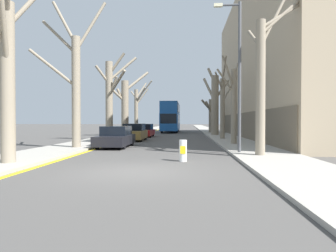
{
  "coord_description": "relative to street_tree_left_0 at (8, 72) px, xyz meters",
  "views": [
    {
      "loc": [
        1.78,
        -9.98,
        1.71
      ],
      "look_at": [
        -0.81,
        29.85,
        1.04
      ],
      "focal_mm": 32.0,
      "sensor_mm": 36.0,
      "label": 1
    }
  ],
  "objects": [
    {
      "name": "street_tree_left_1",
      "position": [
        -0.08,
        6.89,
        0.51
      ],
      "size": [
        4.51,
        1.53,
        9.22
      ],
      "color": "gray",
      "rests_on": "ground"
    },
    {
      "name": "street_tree_left_0",
      "position": [
        0.0,
        0.0,
        0.0
      ],
      "size": [
        2.49,
        2.9,
        7.73
      ],
      "color": "gray",
      "rests_on": "ground"
    },
    {
      "name": "kerb_line_stripe",
      "position": [
        1.26,
        49.0,
        -3.58
      ],
      "size": [
        0.24,
        120.0,
        0.01
      ],
      "primitive_type": "cube",
      "color": "yellow",
      "rests_on": "ground"
    },
    {
      "name": "sidewalk_right",
      "position": [
        10.62,
        49.0,
        -3.53
      ],
      "size": [
        3.23,
        120.0,
        0.12
      ],
      "primitive_type": "cube",
      "color": "#A39E93",
      "rests_on": "ground"
    },
    {
      "name": "street_tree_right_2",
      "position": [
        10.04,
        16.55,
        -0.4
      ],
      "size": [
        2.13,
        3.02,
        7.11
      ],
      "color": "gray",
      "rests_on": "ground"
    },
    {
      "name": "street_tree_right_1",
      "position": [
        10.04,
        10.34,
        -0.58
      ],
      "size": [
        1.96,
        3.37,
        6.19
      ],
      "color": "gray",
      "rests_on": "ground"
    },
    {
      "name": "double_decker_bus",
      "position": [
        4.27,
        34.78,
        -1.09
      ],
      "size": [
        2.49,
        11.88,
        4.41
      ],
      "color": "#19519E",
      "rests_on": "ground"
    },
    {
      "name": "street_tree_left_3",
      "position": [
        -0.09,
        21.99,
        -0.19
      ],
      "size": [
        4.07,
        3.16,
        7.49
      ],
      "color": "gray",
      "rests_on": "ground"
    },
    {
      "name": "street_tree_left_2",
      "position": [
        0.09,
        14.8,
        0.27
      ],
      "size": [
        3.37,
        3.39,
        7.66
      ],
      "color": "gray",
      "rests_on": "ground"
    },
    {
      "name": "ground_plane",
      "position": [
        5.04,
        -1.0,
        -3.59
      ],
      "size": [
        300.0,
        300.0,
        0.0
      ],
      "primitive_type": "plane",
      "color": "#4C4947"
    },
    {
      "name": "parked_car_1",
      "position": [
        2.17,
        14.81,
        -2.89
      ],
      "size": [
        1.88,
        4.19,
        1.48
      ],
      "color": "olive",
      "rests_on": "ground"
    },
    {
      "name": "street_tree_right_3",
      "position": [
        10.01,
        24.06,
        0.22
      ],
      "size": [
        3.33,
        2.78,
        7.96
      ],
      "color": "gray",
      "rests_on": "ground"
    },
    {
      "name": "traffic_bollard",
      "position": [
        6.64,
        1.65,
        -3.13
      ],
      "size": [
        0.32,
        0.33,
        0.91
      ],
      "color": "white",
      "rests_on": "ground"
    },
    {
      "name": "street_tree_right_0",
      "position": [
        10.35,
        3.33,
        0.19
      ],
      "size": [
        2.53,
        1.74,
        8.21
      ],
      "color": "gray",
      "rests_on": "ground"
    },
    {
      "name": "lamp_post",
      "position": [
        9.38,
        4.55,
        0.76
      ],
      "size": [
        1.4,
        0.2,
        7.79
      ],
      "color": "#4C4F54",
      "rests_on": "ground"
    },
    {
      "name": "street_tree_left_4",
      "position": [
        -0.02,
        29.46,
        -0.04
      ],
      "size": [
        3.41,
        2.75,
        7.16
      ],
      "color": "gray",
      "rests_on": "ground"
    },
    {
      "name": "building_facade_right",
      "position": [
        17.22,
        20.34,
        4.2
      ],
      "size": [
        10.08,
        33.39,
        15.61
      ],
      "color": "tan",
      "rests_on": "ground"
    },
    {
      "name": "sidewalk_left",
      "position": [
        -0.54,
        49.0,
        -3.53
      ],
      "size": [
        3.23,
        120.0,
        0.12
      ],
      "primitive_type": "cube",
      "color": "#A39E93",
      "rests_on": "ground"
    },
    {
      "name": "parked_car_2",
      "position": [
        2.17,
        20.91,
        -2.93
      ],
      "size": [
        1.87,
        4.54,
        1.4
      ],
      "color": "maroon",
      "rests_on": "ground"
    },
    {
      "name": "street_tree_right_4",
      "position": [
        10.14,
        30.93,
        -0.97
      ],
      "size": [
        2.01,
        2.3,
        5.8
      ],
      "color": "gray",
      "rests_on": "ground"
    },
    {
      "name": "parked_car_0",
      "position": [
        2.17,
        8.19,
        -2.94
      ],
      "size": [
        1.84,
        4.42,
        1.37
      ],
      "color": "black",
      "rests_on": "ground"
    }
  ]
}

